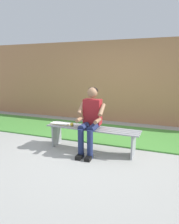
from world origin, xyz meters
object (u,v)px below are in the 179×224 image
bench_near (92,133)px  person_seated (91,117)px  apple (72,124)px  book_open (60,124)px

bench_near → person_seated: (-0.00, 0.10, 0.34)m
person_seated → bench_near: bearing=-87.5°
bench_near → apple: size_ratio=26.61×
bench_near → book_open: bearing=-0.9°
book_open → person_seated: bearing=173.3°
person_seated → book_open: person_seated is taller
apple → book_open: apple is taller
person_seated → apple: bearing=-9.5°
bench_near → book_open: size_ratio=4.58×
person_seated → book_open: bearing=-8.8°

